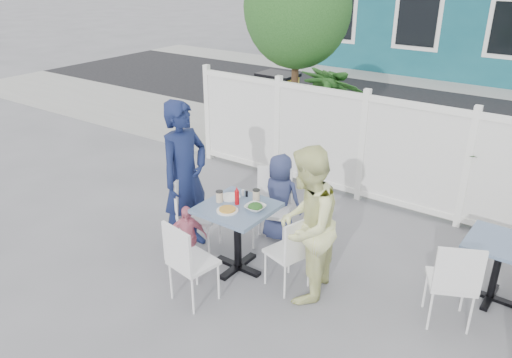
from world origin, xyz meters
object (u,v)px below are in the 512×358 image
Objects in this scene: woman at (306,225)px; chair_right at (292,248)px; man at (185,177)px; boy at (280,198)px; main_table at (237,221)px; utility_cabinet at (277,108)px; spare_table at (500,255)px; toddler at (187,237)px; chair_near at (187,258)px; chair_back at (273,201)px; chair_left at (193,208)px.

chair_right is at bearing -103.33° from woman.
man is (-1.53, 0.02, 0.42)m from chair_right.
main_table is at bearing 82.30° from boy.
utility_cabinet is at bearing -156.04° from woman.
main_table is 1.16× the size of spare_table.
woman is 1.48m from toddler.
man is at bearing -70.66° from utility_cabinet.
chair_right is 1.13× the size of toddler.
woman reaches higher than toddler.
toddler is (-1.37, -0.32, -0.45)m from woman.
spare_table is (4.66, -3.02, -0.08)m from utility_cabinet.
boy is 1.45× the size of toddler.
boy is at bearing 56.52° from chair_right.
chair_back is at bearing 98.57° from chair_near.
spare_table is at bearing 45.44° from chair_near.
chair_right is (2.83, -4.08, -0.11)m from utility_cabinet.
chair_back reaches higher than toddler.
chair_back reaches higher than spare_table.
man is at bearing 106.08° from chair_right.
chair_back is 1.56m from chair_near.
woman is (1.68, -0.03, -0.10)m from man.
utility_cabinet reaches higher than chair_left.
utility_cabinet is 0.66× the size of man.
man is at bearing -110.97° from chair_left.
toddler is (-0.46, 0.50, -0.15)m from chair_near.
chair_near is at bearing -134.94° from man.
woman is at bearing -88.25° from man.
chair_near is 0.82× the size of boy.
boy is at bearing -147.13° from woman.
chair_back is 0.57× the size of woman.
boy is (0.05, 1.67, 0.03)m from chair_near.
chair_right is 0.92× the size of chair_back.
chair_back reaches higher than chair_right.
man is (-0.79, -0.71, 0.38)m from chair_back.
toddler is at bearing -68.37° from utility_cabinet.
chair_right is at bearing 56.66° from chair_near.
boy is (0.01, 0.87, -0.06)m from main_table.
chair_left is 0.52× the size of man.
chair_left is at bearing 24.63° from chair_back.
utility_cabinet is at bearing -79.82° from chair_back.
spare_table is at bearing 177.95° from boy.
spare_table is at bearing -70.07° from man.
main_table is 0.84× the size of chair_back.
chair_near is 1.26m from woman.
chair_near is 1.20× the size of toddler.
toddler is (0.20, -0.34, -0.18)m from chair_left.
toddler is (-3.05, -1.39, -0.15)m from spare_table.
chair_right is (-1.83, -1.07, -0.03)m from spare_table.
main_table is at bearing -61.19° from utility_cabinet.
boy is (0.82, 0.83, -0.37)m from man.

